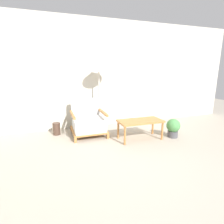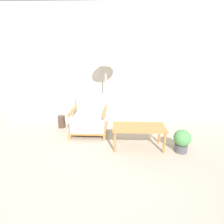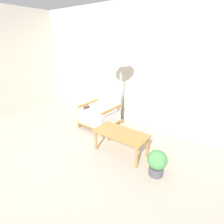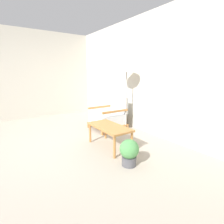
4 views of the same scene
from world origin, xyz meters
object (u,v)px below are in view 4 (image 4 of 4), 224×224
(armchair, at_px, (109,117))
(coffee_table, at_px, (109,129))
(potted_plant, at_px, (129,152))
(floor_lamp, at_px, (127,70))
(vase, at_px, (102,116))

(armchair, height_order, coffee_table, armchair)
(coffee_table, xyz_separation_m, potted_plant, (0.75, -0.14, -0.14))
(armchair, xyz_separation_m, floor_lamp, (0.35, 0.29, 1.16))
(floor_lamp, relative_size, coffee_table, 1.75)
(floor_lamp, bearing_deg, vase, -176.15)
(floor_lamp, distance_m, potted_plant, 2.15)
(armchair, bearing_deg, floor_lamp, 39.47)
(vase, relative_size, potted_plant, 0.68)
(armchair, relative_size, potted_plant, 1.92)
(floor_lamp, distance_m, vase, 1.69)
(coffee_table, distance_m, potted_plant, 0.77)
(vase, bearing_deg, coffee_table, -26.73)
(armchair, distance_m, coffee_table, 1.19)
(coffee_table, bearing_deg, potted_plant, -10.23)
(armchair, distance_m, potted_plant, 1.92)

